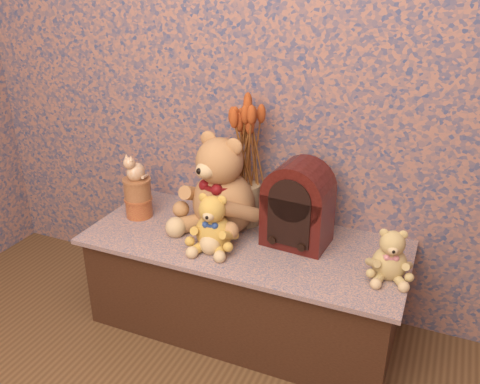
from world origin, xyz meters
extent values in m
cube|color=#3A4C78|center=(0.00, 1.50, 1.30)|extent=(3.00, 0.10, 2.60)
cube|color=#394C76|center=(0.00, 1.22, 0.22)|extent=(1.34, 0.58, 0.43)
cylinder|color=tan|center=(-0.05, 1.37, 0.52)|extent=(0.13, 0.13, 0.19)
cylinder|color=#D2863D|center=(-0.53, 1.24, 0.47)|extent=(0.15, 0.15, 0.09)
cylinder|color=tan|center=(-0.53, 1.24, 0.56)|extent=(0.12, 0.12, 0.09)
camera|label=1|loc=(0.71, -0.48, 1.48)|focal=37.90mm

